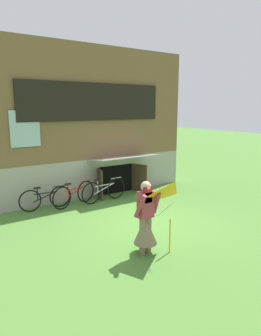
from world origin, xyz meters
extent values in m
plane|color=#4C7F33|center=(0.00, 0.00, 0.00)|extent=(60.00, 60.00, 0.00)
cube|color=#9E998E|center=(0.00, 5.58, 0.68)|extent=(7.80, 5.16, 1.37)
cube|color=brown|center=(0.00, 5.58, 3.32)|extent=(7.80, 5.16, 3.90)
cube|color=black|center=(0.00, 2.96, 3.36)|extent=(5.30, 0.08, 1.26)
cube|color=#9EB7C6|center=(0.00, 2.98, 3.36)|extent=(5.14, 0.04, 1.14)
cube|color=#9EB7C6|center=(-2.40, 2.97, 2.54)|extent=(0.90, 0.06, 1.10)
cube|color=black|center=(0.85, 2.98, 0.53)|extent=(1.40, 0.03, 1.05)
cube|color=#3D2B1E|center=(0.00, 2.70, 0.53)|extent=(0.25, 0.69, 1.05)
cube|color=#3D2B1E|center=(1.70, 2.70, 0.53)|extent=(0.31, 0.67, 1.05)
cube|color=#B2B2B7|center=(0.85, 2.45, 1.42)|extent=(2.37, 1.09, 0.18)
cylinder|color=#7F6B51|center=(-1.29, -1.53, 0.41)|extent=(0.14, 0.14, 0.82)
cylinder|color=#7F6B51|center=(-1.13, -1.53, 0.41)|extent=(0.14, 0.14, 0.82)
cone|color=#7F6B51|center=(-1.21, -1.53, 0.54)|extent=(0.52, 0.52, 0.62)
cube|color=#993847|center=(-1.21, -1.53, 1.12)|extent=(0.34, 0.20, 0.58)
cylinder|color=#993847|center=(-1.43, -1.63, 1.15)|extent=(0.17, 0.33, 0.54)
cylinder|color=#993847|center=(-0.99, -1.63, 1.15)|extent=(0.17, 0.33, 0.54)
cube|color=maroon|center=(-1.21, -1.59, 1.36)|extent=(0.20, 0.08, 0.36)
sphere|color=#D8AD8E|center=(-1.21, -1.53, 1.52)|extent=(0.22, 0.22, 0.22)
pyramid|color=orange|center=(-0.86, -2.07, 1.31)|extent=(0.85, 0.62, 0.55)
cylinder|color=beige|center=(-0.86, -1.78, 1.02)|extent=(0.01, 0.55, 0.48)
cylinder|color=orange|center=(-0.76, -1.83, 0.40)|extent=(0.03, 0.03, 0.80)
torus|color=black|center=(0.46, 2.35, 0.37)|extent=(0.75, 0.10, 0.75)
torus|color=black|center=(-0.56, 2.28, 0.37)|extent=(0.75, 0.10, 0.75)
cylinder|color=#ADAFB5|center=(-0.05, 2.31, 0.57)|extent=(0.77, 0.09, 0.04)
cylinder|color=#ADAFB5|center=(-0.05, 2.31, 0.45)|extent=(0.84, 0.10, 0.30)
cylinder|color=#ADAFB5|center=(-0.31, 2.29, 0.57)|extent=(0.04, 0.04, 0.42)
cube|color=black|center=(-0.31, 2.29, 0.78)|extent=(0.20, 0.08, 0.05)
cylinder|color=#ADAFB5|center=(0.46, 2.35, 0.75)|extent=(0.44, 0.06, 0.03)
torus|color=black|center=(-0.61, 2.60, 0.37)|extent=(0.72, 0.26, 0.74)
torus|color=black|center=(-1.58, 2.31, 0.37)|extent=(0.72, 0.26, 0.74)
cylinder|color=red|center=(-1.10, 2.45, 0.56)|extent=(0.74, 0.25, 0.04)
cylinder|color=red|center=(-1.10, 2.45, 0.44)|extent=(0.81, 0.27, 0.30)
cylinder|color=red|center=(-1.34, 2.38, 0.56)|extent=(0.04, 0.04, 0.42)
cube|color=black|center=(-1.34, 2.38, 0.77)|extent=(0.20, 0.08, 0.05)
cylinder|color=red|center=(-0.61, 2.60, 0.74)|extent=(0.43, 0.15, 0.03)
torus|color=black|center=(-1.53, 2.59, 0.35)|extent=(0.70, 0.09, 0.70)
torus|color=black|center=(-2.48, 2.65, 0.35)|extent=(0.70, 0.09, 0.70)
cylinder|color=black|center=(-2.00, 2.62, 0.53)|extent=(0.71, 0.08, 0.04)
cylinder|color=black|center=(-2.00, 2.62, 0.42)|extent=(0.78, 0.08, 0.28)
cylinder|color=black|center=(-2.24, 2.63, 0.53)|extent=(0.04, 0.04, 0.39)
cube|color=black|center=(-2.24, 2.63, 0.73)|extent=(0.20, 0.08, 0.05)
cylinder|color=black|center=(-1.53, 2.59, 0.69)|extent=(0.44, 0.06, 0.03)
camera|label=1|loc=(-5.07, -6.55, 3.17)|focal=32.78mm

